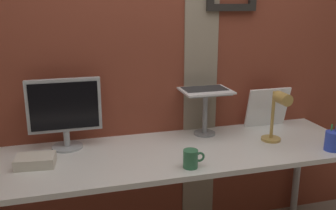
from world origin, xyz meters
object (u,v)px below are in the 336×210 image
(whiteboard_panel, at_px, (267,107))
(pen_cup, at_px, (332,141))
(laptop, at_px, (202,82))
(desk_lamp, at_px, (278,112))
(monitor, at_px, (64,109))
(coffee_mug, at_px, (191,159))

(whiteboard_panel, distance_m, pen_cup, 0.51)
(whiteboard_panel, bearing_deg, pen_cup, -73.15)
(laptop, distance_m, desk_lamp, 0.51)
(laptop, height_order, pen_cup, laptop)
(monitor, xyz_separation_m, pen_cup, (1.48, -0.45, -0.18))
(desk_lamp, height_order, coffee_mug, desk_lamp)
(desk_lamp, bearing_deg, laptop, 136.43)
(desk_lamp, bearing_deg, coffee_mug, -163.28)
(monitor, distance_m, pen_cup, 1.56)
(coffee_mug, bearing_deg, laptop, 64.45)
(desk_lamp, bearing_deg, whiteboard_panel, 70.50)
(laptop, xyz_separation_m, whiteboard_panel, (0.47, -0.04, -0.20))
(monitor, height_order, whiteboard_panel, monitor)
(monitor, bearing_deg, laptop, 4.66)
(monitor, relative_size, desk_lamp, 1.28)
(whiteboard_panel, xyz_separation_m, pen_cup, (0.15, -0.49, -0.08))
(laptop, distance_m, whiteboard_panel, 0.51)
(laptop, relative_size, desk_lamp, 0.98)
(desk_lamp, distance_m, coffee_mug, 0.65)
(monitor, distance_m, coffee_mug, 0.79)
(laptop, xyz_separation_m, coffee_mug, (-0.25, -0.52, -0.29))
(monitor, xyz_separation_m, whiteboard_panel, (1.33, 0.03, -0.10))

